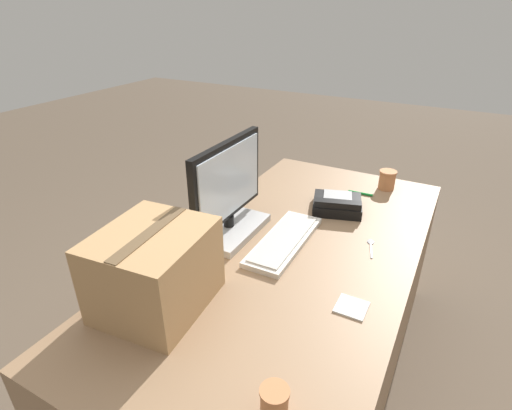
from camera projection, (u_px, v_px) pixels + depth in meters
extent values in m
plane|color=brown|center=(286.00, 374.00, 1.89)|extent=(12.00, 12.00, 0.00)
cube|color=#8C6B4C|center=(289.00, 317.00, 1.73)|extent=(1.80, 0.90, 0.71)
cube|color=#B7B7B7|center=(229.00, 229.00, 1.67)|extent=(0.34, 0.22, 0.03)
cylinder|color=black|center=(229.00, 221.00, 1.66)|extent=(0.04, 0.04, 0.05)
cube|color=black|center=(227.00, 181.00, 1.57)|extent=(0.47, 0.03, 0.32)
cube|color=silver|center=(231.00, 181.00, 1.56)|extent=(0.42, 0.01, 0.28)
cube|color=beige|center=(284.00, 241.00, 1.60)|extent=(0.45, 0.16, 0.02)
cube|color=#B7B2A8|center=(284.00, 238.00, 1.59)|extent=(0.42, 0.13, 0.01)
cube|color=black|center=(337.00, 204.00, 1.85)|extent=(0.26, 0.27, 0.05)
cube|color=black|center=(338.00, 204.00, 1.77)|extent=(0.10, 0.21, 0.03)
cube|color=gray|center=(338.00, 196.00, 1.87)|extent=(0.15, 0.16, 0.01)
cylinder|color=#BC7547|center=(274.00, 406.00, 0.91)|extent=(0.06, 0.06, 0.09)
cylinder|color=#BC7547|center=(275.00, 392.00, 0.89)|extent=(0.07, 0.07, 0.01)
cylinder|color=#BC7547|center=(387.00, 181.00, 2.04)|extent=(0.08, 0.08, 0.09)
cylinder|color=#BC7547|center=(388.00, 172.00, 2.02)|extent=(0.09, 0.09, 0.01)
cube|color=#B2B2B7|center=(371.00, 251.00, 1.55)|extent=(0.10, 0.03, 0.00)
ellipsoid|color=#B2B2B7|center=(371.00, 242.00, 1.61)|extent=(0.05, 0.04, 0.00)
cube|color=tan|center=(155.00, 270.00, 1.23)|extent=(0.37, 0.33, 0.26)
cube|color=brown|center=(149.00, 233.00, 1.17)|extent=(0.34, 0.07, 0.00)
cylinder|color=#198C33|center=(360.00, 193.00, 2.00)|extent=(0.02, 0.12, 0.01)
cube|color=silver|center=(352.00, 307.00, 1.26)|extent=(0.10, 0.10, 0.01)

